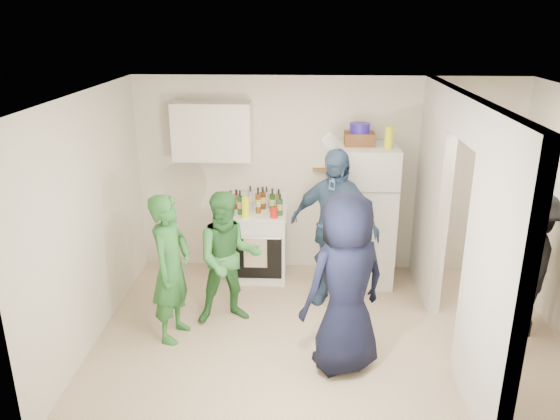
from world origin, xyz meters
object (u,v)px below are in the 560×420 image
object	(u,v)px
fridge	(364,215)
person_navy	(346,284)
yellow_cup_stack_top	(389,138)
person_green_left	(171,268)
stove	(258,244)
person_nook	(528,263)
wicker_basket	(359,139)
blue_bowl	(360,128)
person_green_center	(229,258)
person_denim	(334,228)

from	to	relation	value
fridge	person_navy	distance (m)	1.88
yellow_cup_stack_top	person_green_left	bearing A→B (deg)	-150.24
stove	person_nook	distance (m)	3.12
person_green_left	wicker_basket	bearing A→B (deg)	-41.11
fridge	blue_bowl	xyz separation A→B (m)	(-0.10, 0.05, 1.07)
person_navy	wicker_basket	bearing A→B (deg)	-127.27
yellow_cup_stack_top	person_nook	size ratio (longest dim) A/B	0.16
person_green_center	person_nook	distance (m)	3.09
fridge	person_green_center	bearing A→B (deg)	-145.36
fridge	person_denim	xyz separation A→B (m)	(-0.40, -0.58, 0.05)
person_green_center	person_denim	xyz separation A→B (m)	(1.13, 0.48, 0.18)
wicker_basket	person_green_center	xyz separation A→B (m)	(-1.43, -1.11, -1.07)
blue_bowl	person_green_left	bearing A→B (deg)	-143.45
person_green_left	person_nook	world-z (taller)	person_nook
blue_bowl	yellow_cup_stack_top	world-z (taller)	blue_bowl
blue_bowl	person_green_left	world-z (taller)	blue_bowl
person_green_left	person_nook	bearing A→B (deg)	-73.25
person_green_left	person_green_center	bearing A→B (deg)	-44.51
stove	fridge	size ratio (longest dim) A/B	0.51
fridge	person_denim	distance (m)	0.71
blue_bowl	person_denim	size ratio (longest dim) A/B	0.13
person_denim	person_navy	xyz separation A→B (m)	(0.05, -1.27, -0.05)
fridge	yellow_cup_stack_top	world-z (taller)	yellow_cup_stack_top
fridge	person_navy	xyz separation A→B (m)	(-0.35, -1.85, 0.00)
wicker_basket	person_nook	distance (m)	2.28
person_denim	person_nook	world-z (taller)	person_denim
stove	yellow_cup_stack_top	xyz separation A→B (m)	(1.54, -0.13, 1.41)
person_green_center	person_nook	xyz separation A→B (m)	(3.09, -0.07, 0.04)
fridge	wicker_basket	size ratio (longest dim) A/B	4.94
yellow_cup_stack_top	person_denim	size ratio (longest dim) A/B	0.14
wicker_basket	person_green_center	size ratio (longest dim) A/B	0.24
person_nook	person_navy	bearing A→B (deg)	-53.33
person_denim	person_nook	distance (m)	2.04
blue_bowl	person_nook	world-z (taller)	blue_bowl
blue_bowl	person_denim	world-z (taller)	blue_bowl
fridge	person_navy	world-z (taller)	person_navy
stove	person_green_center	distance (m)	1.15
yellow_cup_stack_top	person_nook	bearing A→B (deg)	-37.44
wicker_basket	person_green_left	distance (m)	2.65
person_green_center	person_navy	bearing A→B (deg)	-48.91
fridge	person_green_left	world-z (taller)	fridge
person_navy	person_denim	bearing A→B (deg)	-117.48
stove	person_denim	distance (m)	1.20
stove	yellow_cup_stack_top	distance (m)	2.09
blue_bowl	person_green_center	world-z (taller)	blue_bowl
blue_bowl	person_green_center	size ratio (longest dim) A/B	0.16
fridge	person_nook	xyz separation A→B (m)	(1.56, -1.13, -0.09)
fridge	yellow_cup_stack_top	distance (m)	1.02
stove	person_navy	world-z (taller)	person_navy
yellow_cup_stack_top	person_nook	distance (m)	2.00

